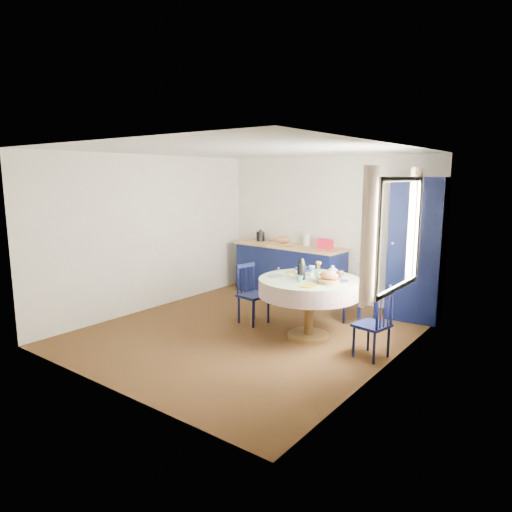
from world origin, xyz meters
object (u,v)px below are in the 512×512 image
at_px(kitchen_counter, 289,270).
at_px(dining_table, 310,288).
at_px(mug_a, 297,275).
at_px(cobalt_bowl, 305,270).
at_px(chair_far, 362,295).
at_px(mug_d, 312,269).
at_px(mug_c, 339,274).
at_px(pantry_cabinet, 417,250).
at_px(chair_right, 375,324).
at_px(chair_left, 252,293).
at_px(mug_b, 300,279).

relative_size(kitchen_counter, dining_table, 1.59).
relative_size(mug_a, cobalt_bowl, 0.45).
height_order(dining_table, chair_far, dining_table).
bearing_deg(mug_d, mug_c, -13.24).
height_order(pantry_cabinet, chair_right, pantry_cabinet).
distance_m(kitchen_counter, dining_table, 2.18).
distance_m(chair_right, mug_d, 1.38).
xyz_separation_m(chair_far, mug_c, (-0.04, -0.66, 0.42)).
height_order(kitchen_counter, mug_d, kitchen_counter).
xyz_separation_m(chair_far, mug_d, (-0.53, -0.54, 0.41)).
distance_m(chair_far, mug_d, 0.86).
distance_m(pantry_cabinet, chair_right, 1.96).
bearing_deg(chair_left, pantry_cabinet, -41.01).
xyz_separation_m(kitchen_counter, mug_b, (1.39, -1.91, 0.37)).
bearing_deg(pantry_cabinet, chair_far, -130.79).
bearing_deg(chair_left, chair_far, -48.56).
relative_size(kitchen_counter, cobalt_bowl, 8.49).
xyz_separation_m(dining_table, mug_b, (-0.01, -0.25, 0.17)).
relative_size(pantry_cabinet, mug_c, 17.27).
bearing_deg(mug_a, mug_c, 38.33).
xyz_separation_m(chair_right, mug_b, (-0.99, -0.10, 0.43)).
relative_size(pantry_cabinet, mug_a, 18.88).
bearing_deg(pantry_cabinet, mug_a, -125.55).
bearing_deg(mug_d, mug_a, -84.15).
height_order(chair_far, mug_d, mug_d).
distance_m(chair_left, mug_a, 0.96).
bearing_deg(pantry_cabinet, mug_c, -117.62).
xyz_separation_m(kitchen_counter, chair_far, (1.72, -0.71, -0.04)).
height_order(chair_left, chair_right, chair_left).
bearing_deg(chair_far, dining_table, -88.22).
bearing_deg(mug_d, dining_table, -63.00).
height_order(pantry_cabinet, mug_a, pantry_cabinet).
bearing_deg(mug_a, dining_table, 21.55).
distance_m(kitchen_counter, mug_a, 2.16).
bearing_deg(mug_a, mug_b, -51.17).
distance_m(dining_table, cobalt_bowl, 0.44).
relative_size(chair_far, mug_b, 10.01).
xyz_separation_m(chair_left, mug_a, (0.85, -0.11, 0.42)).
bearing_deg(kitchen_counter, chair_far, -18.70).
xyz_separation_m(kitchen_counter, mug_a, (1.24, -1.72, 0.38)).
relative_size(chair_right, mug_b, 9.45).
xyz_separation_m(pantry_cabinet, mug_b, (-0.86, -1.95, -0.21)).
distance_m(dining_table, chair_left, 1.04).
bearing_deg(mug_b, cobalt_bowl, 115.22).
bearing_deg(chair_right, chair_far, -138.27).
relative_size(kitchen_counter, mug_c, 17.30).
bearing_deg(pantry_cabinet, dining_table, -122.36).
xyz_separation_m(chair_right, cobalt_bowl, (-1.26, 0.47, 0.42)).
bearing_deg(cobalt_bowl, mug_b, -64.78).
bearing_deg(chair_left, mug_a, -89.74).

